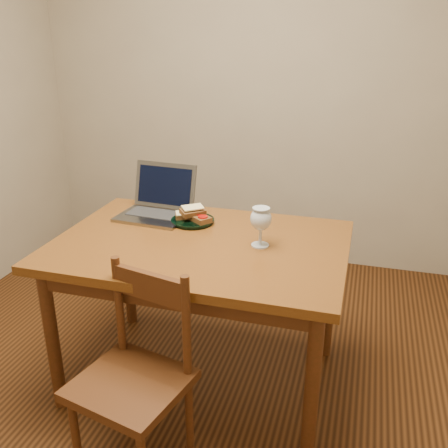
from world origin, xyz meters
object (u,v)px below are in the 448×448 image
(table, at_px, (200,259))
(chair, at_px, (133,370))
(laptop, at_px, (158,202))
(milk_glass, at_px, (261,227))
(plate, at_px, (193,221))

(table, relative_size, chair, 2.81)
(table, height_order, laptop, laptop)
(laptop, bearing_deg, milk_glass, -18.90)
(milk_glass, distance_m, laptop, 0.64)
(plate, xyz_separation_m, milk_glass, (0.38, -0.18, 0.08))
(chair, distance_m, milk_glass, 0.79)
(plate, relative_size, milk_glass, 1.18)
(table, relative_size, milk_glass, 7.22)
(table, xyz_separation_m, milk_glass, (0.27, 0.03, 0.18))
(milk_glass, xyz_separation_m, laptop, (-0.59, 0.25, -0.02))
(chair, height_order, milk_glass, milk_glass)
(chair, height_order, plate, chair)
(chair, relative_size, milk_glass, 2.57)
(plate, xyz_separation_m, laptop, (-0.21, 0.07, 0.06))
(chair, distance_m, laptop, 0.96)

